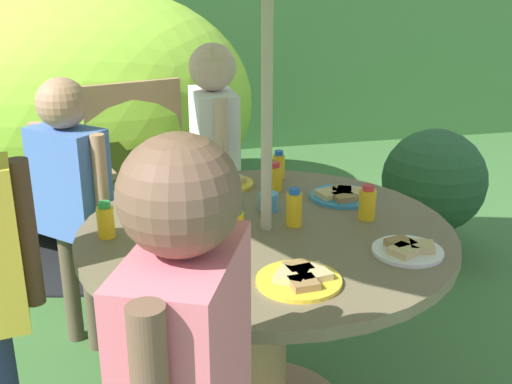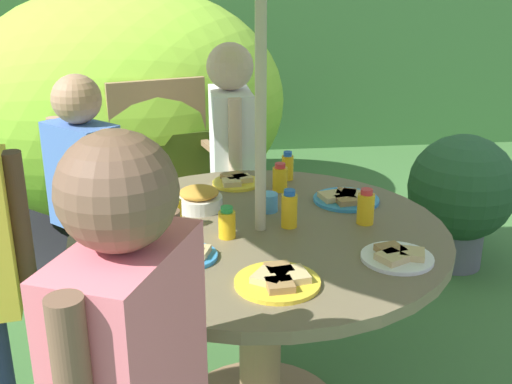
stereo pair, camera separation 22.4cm
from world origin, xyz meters
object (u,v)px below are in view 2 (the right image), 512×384
Objects in this scene: dome_tent at (126,106)px; plate_mid_left at (397,256)px; child_in_blue_shirt at (84,176)px; juice_bottle_front_edge at (366,207)px; plate_far_right at (345,198)px; juice_bottle_near_right at (174,213)px; garden_table at (260,278)px; juice_bottle_spot_b at (102,215)px; child_in_white_shirt at (231,141)px; snack_bowl at (199,199)px; juice_bottle_far_left at (289,210)px; child_in_pink_shirt at (131,364)px; plate_mid_right at (236,181)px; wooden_chair at (165,170)px; plate_back_edge at (186,254)px; plate_near_left at (279,280)px; juice_bottle_spot_a at (280,178)px; cup_near at (268,202)px; potted_plant at (461,193)px; juice_bottle_center_back at (227,223)px; juice_bottle_center_front at (288,167)px.

dome_tent is 11.84× the size of plate_mid_left.
plate_mid_left is at bearing 2.64° from child_in_blue_shirt.
juice_bottle_front_edge reaches higher than plate_mid_left.
plate_far_right is 0.64m from juice_bottle_near_right.
juice_bottle_spot_b is at bearing 174.67° from garden_table.
plate_mid_left is 1.76× the size of juice_bottle_front_edge.
child_in_white_shirt is (0.57, -1.15, 0.07)m from dome_tent.
snack_bowl is 0.35m from juice_bottle_far_left.
juice_bottle_front_edge is at bearing 93.72° from plate_mid_left.
garden_table is 0.57m from juice_bottle_spot_b.
child_in_pink_shirt is at bearing -130.42° from juice_bottle_front_edge.
plate_far_right is 1.27× the size of plate_mid_right.
plate_back_edge is (0.10, -1.42, 0.20)m from wooden_chair.
plate_far_right is 1.02× the size of plate_near_left.
plate_back_edge is 0.87× the size of plate_mid_left.
plate_back_edge is 1.69× the size of juice_bottle_spot_a.
wooden_chair is 1.07m from snack_bowl.
cup_near reaches higher than plate_mid_left.
plate_mid_right is 0.80× the size of plate_near_left.
juice_bottle_center_back reaches higher than potted_plant.
child_in_pink_shirt is at bearing -112.31° from cup_near.
juice_bottle_front_edge reaches higher than garden_table.
juice_bottle_front_edge is at bearing 1.33° from garden_table.
juice_bottle_near_right is at bearing -102.51° from wooden_chair.
child_in_blue_shirt is 0.64m from plate_mid_right.
child_in_white_shirt is at bearing 73.88° from juice_bottle_near_right.
dome_tent is 21.80× the size of juice_bottle_near_right.
plate_far_right is at bearing -57.77° from juice_bottle_center_front.
wooden_chair is at bearing 123.84° from plate_far_right.
plate_mid_right is 0.19m from juice_bottle_spot_a.
child_in_white_shirt is at bearing 108.35° from plate_mid_left.
juice_bottle_center_front is at bearing 1.52° from child_in_pink_shirt.
juice_bottle_spot_b reaches higher than snack_bowl.
juice_bottle_center_back reaches higher than plate_back_edge.
juice_bottle_spot_b is at bearing -32.26° from child_in_blue_shirt.
dome_tent reaches higher than child_in_white_shirt.
plate_near_left is at bearing -0.22° from child_in_white_shirt.
juice_bottle_center_front reaches higher than plate_far_right.
juice_bottle_center_front is (0.21, 0.04, 0.04)m from plate_mid_right.
juice_bottle_center_front is at bearing 70.83° from garden_table.
dome_tent is 2.54m from plate_mid_left.
child_in_pink_shirt is 6.94× the size of plate_mid_right.
juice_bottle_near_right is 0.38m from juice_bottle_far_left.
juice_bottle_far_left is at bearing -98.59° from juice_bottle_center_front.
child_in_pink_shirt is at bearing -142.83° from plate_mid_left.
juice_bottle_spot_b is (-0.68, -0.44, 0.00)m from juice_bottle_center_front.
child_in_white_shirt reaches higher than snack_bowl.
juice_bottle_spot_a reaches higher than cup_near.
plate_mid_left is 1.65× the size of juice_bottle_far_left.
child_in_blue_shirt is 0.89× the size of child_in_pink_shirt.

